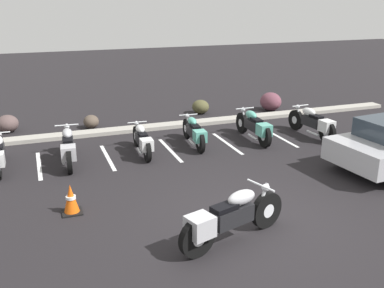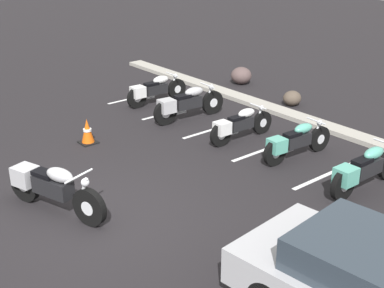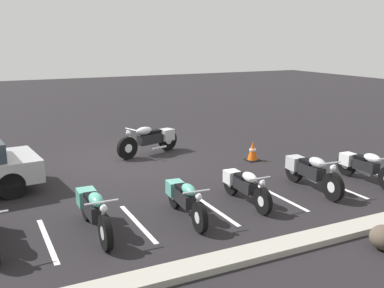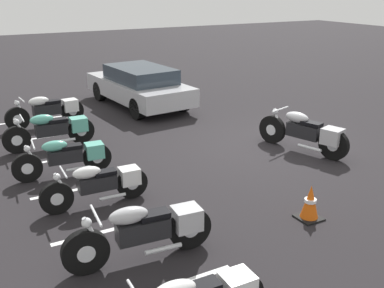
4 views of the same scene
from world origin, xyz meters
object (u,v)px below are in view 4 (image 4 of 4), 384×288
object	(u,v)px
motorcycle_silver_featured	(306,132)
parked_bike_1	(147,230)
parked_bike_2	(101,183)
parked_bike_4	(54,129)
traffic_cone	(310,203)
parked_bike_5	(49,110)
parked_bike_3	(68,156)
car_silver	(139,85)

from	to	relation	value
motorcycle_silver_featured	parked_bike_1	size ratio (longest dim) A/B	1.03
parked_bike_2	parked_bike_4	size ratio (longest dim) A/B	0.90
parked_bike_2	parked_bike_4	distance (m)	3.46
traffic_cone	parked_bike_5	bearing A→B (deg)	19.75
parked_bike_2	traffic_cone	size ratio (longest dim) A/B	3.19
parked_bike_4	traffic_cone	distance (m)	6.40
parked_bike_5	traffic_cone	xyz separation A→B (m)	(-7.54, -2.71, -0.17)
motorcycle_silver_featured	traffic_cone	distance (m)	3.28
motorcycle_silver_featured	parked_bike_5	bearing A→B (deg)	26.08
motorcycle_silver_featured	parked_bike_3	size ratio (longest dim) A/B	1.13
car_silver	parked_bike_5	bearing A→B (deg)	99.15
parked_bike_1	traffic_cone	distance (m)	2.88
motorcycle_silver_featured	parked_bike_2	xyz separation A→B (m)	(-0.29, 5.06, -0.08)
motorcycle_silver_featured	parked_bike_5	xyz separation A→B (m)	(5.05, 4.84, -0.04)
parked_bike_2	parked_bike_3	size ratio (longest dim) A/B	0.97
parked_bike_1	traffic_cone	xyz separation A→B (m)	(-0.23, -2.86, -0.17)
parked_bike_2	traffic_cone	distance (m)	3.66
parked_bike_2	car_silver	distance (m)	6.96
motorcycle_silver_featured	parked_bike_4	size ratio (longest dim) A/B	1.05
motorcycle_silver_featured	parked_bike_4	distance (m)	6.02
motorcycle_silver_featured	parked_bike_5	distance (m)	7.00
motorcycle_silver_featured	car_silver	size ratio (longest dim) A/B	0.51
motorcycle_silver_featured	car_silver	world-z (taller)	car_silver
parked_bike_1	parked_bike_3	world-z (taller)	parked_bike_1
parked_bike_3	parked_bike_5	xyz separation A→B (m)	(3.75, -0.41, 0.03)
parked_bike_3	parked_bike_4	xyz separation A→B (m)	(1.87, -0.13, 0.03)
traffic_cone	car_silver	bearing A→B (deg)	-2.26
parked_bike_1	parked_bike_2	world-z (taller)	parked_bike_1
parked_bike_1	parked_bike_3	distance (m)	3.56
parked_bike_3	parked_bike_2	bearing A→B (deg)	100.99
parked_bike_5	motorcycle_silver_featured	bearing A→B (deg)	129.52
car_silver	parked_bike_4	bearing A→B (deg)	123.35
parked_bike_3	car_silver	xyz separation A→B (m)	(4.55, -3.45, 0.26)
traffic_cone	parked_bike_1	bearing A→B (deg)	85.40
motorcycle_silver_featured	parked_bike_3	world-z (taller)	motorcycle_silver_featured
parked_bike_1	parked_bike_3	bearing A→B (deg)	-81.43
parked_bike_4	motorcycle_silver_featured	bearing A→B (deg)	149.03
parked_bike_1	motorcycle_silver_featured	bearing A→B (deg)	-151.30
parked_bike_4	parked_bike_5	world-z (taller)	same
motorcycle_silver_featured	parked_bike_1	bearing A→B (deg)	96.59
traffic_cone	motorcycle_silver_featured	bearing A→B (deg)	-40.68
parked_bike_3	car_silver	size ratio (longest dim) A/B	0.45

